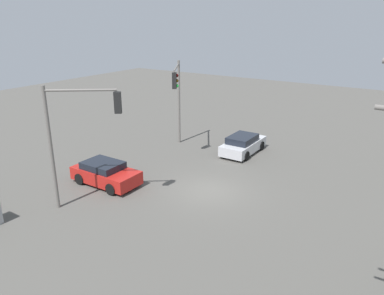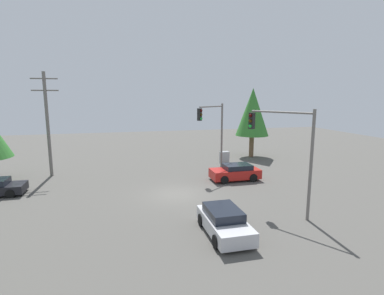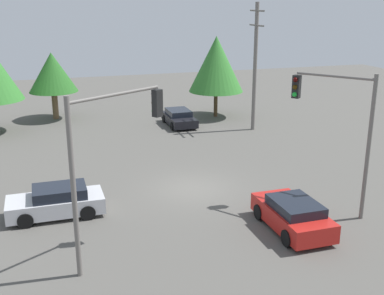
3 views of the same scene
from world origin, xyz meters
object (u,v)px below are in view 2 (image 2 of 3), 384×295
(traffic_signal_main, at_px, (214,126))
(electrical_cabinet, at_px, (224,157))
(traffic_signal_cross, at_px, (285,142))
(sedan_silver, at_px, (224,222))
(sedan_red, at_px, (235,172))

(traffic_signal_main, height_order, electrical_cabinet, traffic_signal_main)
(traffic_signal_cross, bearing_deg, electrical_cabinet, -36.60)
(sedan_silver, relative_size, traffic_signal_main, 0.66)
(sedan_silver, height_order, traffic_signal_cross, traffic_signal_cross)
(sedan_silver, xyz_separation_m, sedan_red, (-4.48, -9.41, 0.01))
(sedan_silver, bearing_deg, traffic_signal_main, -105.45)
(sedan_red, distance_m, electrical_cabinet, 6.43)
(sedan_silver, xyz_separation_m, traffic_signal_main, (-3.33, -12.06, 3.73))
(traffic_signal_cross, bearing_deg, sedan_red, -31.10)
(electrical_cabinet, bearing_deg, sedan_silver, 69.75)
(traffic_signal_cross, distance_m, electrical_cabinet, 14.39)
(sedan_silver, height_order, electrical_cabinet, sedan_silver)
(sedan_silver, height_order, sedan_red, sedan_silver)
(sedan_silver, relative_size, sedan_red, 1.02)
(sedan_silver, bearing_deg, sedan_red, -115.45)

